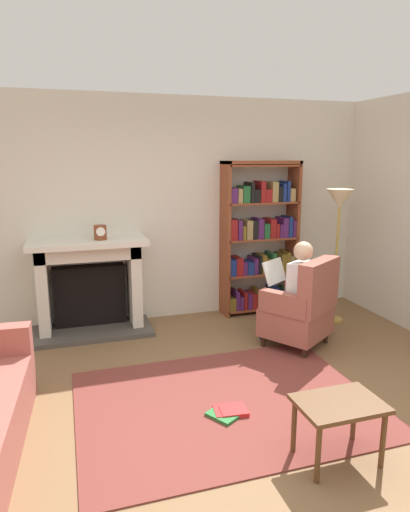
{
  "coord_description": "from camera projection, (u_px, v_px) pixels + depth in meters",
  "views": [
    {
      "loc": [
        -1.17,
        -2.86,
        1.98
      ],
      "look_at": [
        0.1,
        1.2,
        1.05
      ],
      "focal_mm": 31.64,
      "sensor_mm": 36.0,
      "label": 1
    }
  ],
  "objects": [
    {
      "name": "area_rug",
      "position": [
        226.0,
        403.0,
        3.71
      ],
      "size": [
        2.4,
        1.8,
        0.01
      ],
      "primitive_type": "cube",
      "color": "brown",
      "rests_on": "ground"
    },
    {
      "name": "ground",
      "position": [
        239.0,
        423.0,
        3.44
      ],
      "size": [
        14.0,
        14.0,
        0.0
      ],
      "primitive_type": "plane",
      "color": "brown"
    },
    {
      "name": "scattered_books",
      "position": [
        229.0,
        412.0,
        3.54
      ],
      "size": [
        0.34,
        0.29,
        0.04
      ],
      "color": "red",
      "rests_on": "area_rug"
    },
    {
      "name": "seated_reader",
      "position": [
        293.0,
        288.0,
        4.79
      ],
      "size": [
        0.55,
        0.59,
        1.14
      ],
      "rotation": [
        0.0,
        0.0,
        3.73
      ],
      "color": "silver",
      "rests_on": "ground"
    },
    {
      "name": "floor_lamp",
      "position": [
        339.0,
        210.0,
        5.3
      ],
      "size": [
        0.32,
        0.32,
        1.62
      ],
      "color": "#B7933F",
      "rests_on": "ground"
    },
    {
      "name": "side_table",
      "position": [
        339.0,
        411.0,
        2.95
      ],
      "size": [
        0.56,
        0.39,
        0.43
      ],
      "color": "brown",
      "rests_on": "ground"
    },
    {
      "name": "mantel_clock",
      "position": [
        100.0,
        232.0,
        5.0
      ],
      "size": [
        0.14,
        0.14,
        0.16
      ],
      "color": "brown",
      "rests_on": "fireplace"
    },
    {
      "name": "bookshelf",
      "position": [
        260.0,
        240.0,
        5.75
      ],
      "size": [
        0.98,
        0.32,
        1.94
      ],
      "color": "brown",
      "rests_on": "ground"
    },
    {
      "name": "armchair_reading",
      "position": [
        302.0,
        308.0,
        4.76
      ],
      "size": [
        0.88,
        0.87,
        0.97
      ],
      "rotation": [
        0.0,
        0.0,
        3.73
      ],
      "color": "#331E14",
      "rests_on": "ground"
    },
    {
      "name": "fireplace",
      "position": [
        90.0,
        283.0,
        5.18
      ],
      "size": [
        1.34,
        0.64,
        1.09
      ],
      "color": "#4C4742",
      "rests_on": "ground"
    },
    {
      "name": "back_wall",
      "position": [
        164.0,
        210.0,
        5.52
      ],
      "size": [
        5.6,
        0.1,
        2.7
      ],
      "primitive_type": "cube",
      "color": "silver",
      "rests_on": "ground"
    }
  ]
}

